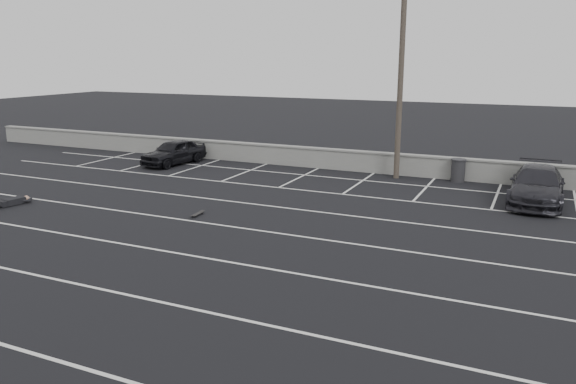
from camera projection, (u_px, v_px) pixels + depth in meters
The scene contains 9 objects.
ground at pixel (208, 259), 16.29m from camera, with size 120.00×120.00×0.00m, color black.
seawall at pixel (356, 160), 28.54m from camera, with size 50.00×0.45×1.06m.
stall_lines at pixel (272, 219), 20.22m from camera, with size 36.00×20.05×0.01m.
car_left at pixel (174, 152), 30.32m from camera, with size 1.59×3.95×1.35m, color black.
car_right at pixel (537, 185), 22.35m from camera, with size 2.00×4.92×1.43m, color black.
utility_pole at pixel (401, 73), 25.87m from camera, with size 1.31×0.26×9.82m.
trash_bin at pixel (458, 170), 26.14m from camera, with size 0.87×0.87×1.07m.
person at pixel (14, 198), 22.16m from camera, with size 1.36×2.63×0.50m, color black, non-canonical shape.
skateboard at pixel (198, 214), 20.65m from camera, with size 0.21×0.68×0.08m.
Camera 1 is at (8.49, -13.02, 5.73)m, focal length 35.00 mm.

